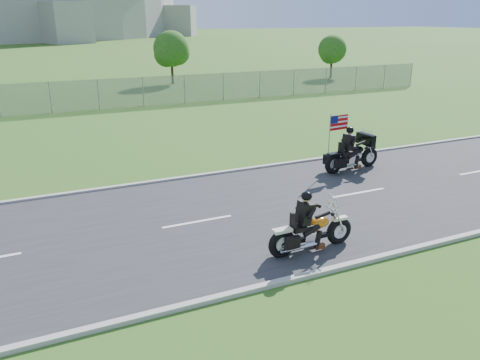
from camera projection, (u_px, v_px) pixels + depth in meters
name	position (u px, v px, depth m)	size (l,w,h in m)	color
ground	(257.00, 212.00, 14.97)	(420.00, 420.00, 0.00)	#315D1D
road	(257.00, 212.00, 14.96)	(120.00, 8.00, 0.04)	#28282B
curb_north	(212.00, 174.00, 18.44)	(120.00, 0.18, 0.12)	#9E9B93
curb_south	(329.00, 270.00, 11.46)	(120.00, 0.18, 0.12)	#9E9B93
fence	(50.00, 98.00, 29.94)	(60.00, 0.03, 2.00)	gray
tree_fence_near	(172.00, 51.00, 42.18)	(3.52, 3.28, 4.75)	#382316
tree_fence_far	(332.00, 51.00, 46.71)	(3.08, 2.87, 4.20)	#382316
motorcycle_lead	(310.00, 232.00, 12.33)	(2.58, 0.64, 1.74)	black
motorcycle_follow	(352.00, 156.00, 18.83)	(2.74, 0.94, 2.29)	black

